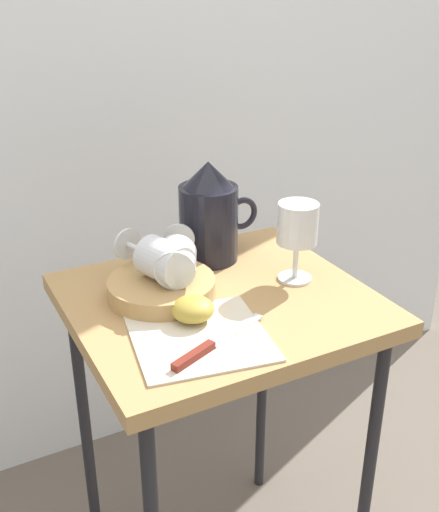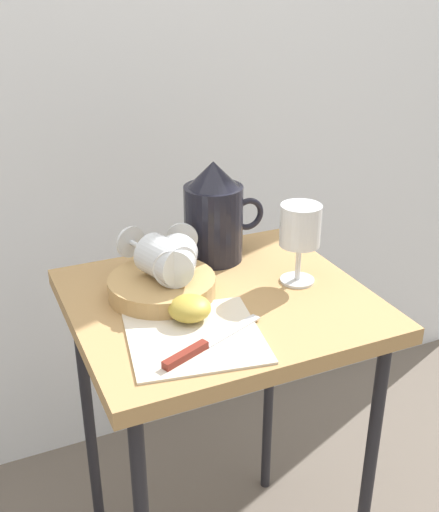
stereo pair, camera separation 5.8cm
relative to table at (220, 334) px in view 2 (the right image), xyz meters
The scene contains 10 objects.
curtain_drape 0.73m from the table, 90.00° to the left, with size 2.40×0.03×2.18m, color white.
table is the anchor object (origin of this frame).
linen_napkin 0.16m from the table, 130.74° to the right, with size 0.21×0.21×0.00m, color beige.
basket_tray 0.14m from the table, 152.71° to the left, with size 0.19×0.19×0.04m, color tan.
pitcher 0.23m from the table, 69.62° to the left, with size 0.17×0.12×0.20m.
wine_glass_upright 0.24m from the table, ahead, with size 0.07×0.07×0.15m.
wine_glass_tipped_near 0.17m from the table, 150.70° to the left, with size 0.12×0.16×0.07m.
wine_glass_tipped_far 0.18m from the table, 152.06° to the left, with size 0.11×0.16×0.07m.
apple_half_left 0.14m from the table, 144.82° to the right, with size 0.07×0.07×0.04m, color #B29938.
knife 0.20m from the table, 123.80° to the right, with size 0.20×0.09×0.01m.
Camera 2 is at (-0.40, -0.89, 1.25)m, focal length 43.60 mm.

